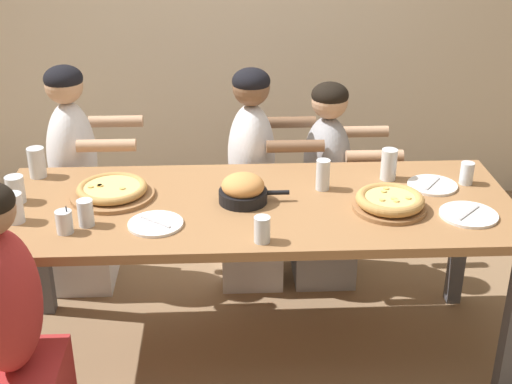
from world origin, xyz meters
TOP-DOWN VIEW (x-y plane):
  - ground_plane at (0.00, 0.00)m, footprint 18.00×18.00m
  - dining_table at (0.00, 0.00)m, footprint 2.20×0.84m
  - pizza_board_main at (0.55, -0.09)m, footprint 0.31×0.31m
  - pizza_board_second at (-0.62, 0.09)m, footprint 0.36×0.36m
  - skillet_bowl at (-0.05, 0.01)m, footprint 0.30×0.21m
  - empty_plate_a at (0.79, 0.13)m, footprint 0.22×0.22m
  - empty_plate_b at (-0.41, -0.19)m, footprint 0.22×0.22m
  - empty_plate_c at (0.86, -0.16)m, footprint 0.24×0.24m
  - cocktail_glass_blue at (-0.76, -0.23)m, footprint 0.07×0.07m
  - drinking_glass_a at (-0.68, -0.17)m, footprint 0.06×0.06m
  - drinking_glass_b at (0.95, 0.15)m, footprint 0.06×0.06m
  - drinking_glass_c at (0.61, 0.22)m, footprint 0.07×0.07m
  - drinking_glass_d at (-1.02, 0.05)m, footprint 0.08×0.08m
  - drinking_glass_e at (0.01, -0.34)m, footprint 0.06×0.06m
  - drinking_glass_f at (-0.97, -0.13)m, footprint 0.07×0.07m
  - drinking_glass_g at (0.30, 0.12)m, footprint 0.06×0.06m
  - drinking_glass_h at (-0.99, 0.32)m, footprint 0.08×0.08m
  - diner_far_left at (-0.89, 0.64)m, footprint 0.51×0.40m
  - diner_near_left at (-0.89, -0.64)m, footprint 0.51×0.40m
  - diner_far_center at (0.01, 0.64)m, footprint 0.51×0.40m
  - diner_far_midright at (0.40, 0.64)m, footprint 0.51×0.40m

SIDE VIEW (x-z plane):
  - ground_plane at x=0.00m, z-range 0.00..0.00m
  - diner_far_midright at x=0.40m, z-range -0.05..1.05m
  - diner_near_left at x=-0.89m, z-range -0.06..1.11m
  - diner_far_center at x=0.01m, z-range -0.05..1.13m
  - diner_far_left at x=-0.89m, z-range -0.05..1.15m
  - dining_table at x=0.00m, z-range 0.30..1.07m
  - empty_plate_c at x=0.86m, z-range 0.77..0.78m
  - empty_plate_b at x=-0.41m, z-range 0.77..0.78m
  - empty_plate_a at x=0.79m, z-range 0.77..0.78m
  - pizza_board_second at x=-0.62m, z-range 0.77..0.83m
  - pizza_board_main at x=0.55m, z-range 0.77..0.84m
  - cocktail_glass_blue at x=-0.76m, z-range 0.75..0.87m
  - drinking_glass_b at x=0.95m, z-range 0.76..0.86m
  - drinking_glass_e at x=0.01m, z-range 0.76..0.87m
  - drinking_glass_a at x=-0.68m, z-range 0.76..0.87m
  - drinking_glass_d at x=-1.02m, z-range 0.76..0.88m
  - skillet_bowl at x=-0.05m, z-range 0.76..0.89m
  - drinking_glass_g at x=0.30m, z-range 0.76..0.90m
  - drinking_glass_h at x=-0.99m, z-range 0.76..0.90m
  - drinking_glass_f at x=-0.97m, z-range 0.77..0.89m
  - drinking_glass_c at x=0.61m, z-range 0.76..0.91m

